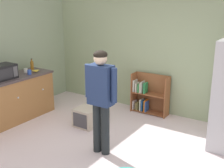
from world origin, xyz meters
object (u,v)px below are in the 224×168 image
object	(u,v)px
bookshelf	(148,96)
banana_bunch	(36,71)
white_cup	(26,71)
standing_person	(101,94)
microwave	(2,72)
kitchen_counter	(8,100)
blue_cup	(29,72)
amber_bottle	(32,65)
pet_carrier	(89,116)

from	to	relation	value
bookshelf	banana_bunch	world-z (taller)	banana_bunch
banana_bunch	white_cup	world-z (taller)	white_cup
standing_person	microwave	xyz separation A→B (m)	(-2.25, -0.08, 0.05)
kitchen_counter	banana_bunch	distance (m)	0.84
kitchen_counter	blue_cup	bearing A→B (deg)	71.67
microwave	standing_person	bearing A→B (deg)	1.94
amber_bottle	white_cup	world-z (taller)	amber_bottle
pet_carrier	white_cup	distance (m)	1.65
bookshelf	blue_cup	bearing A→B (deg)	-142.29
pet_carrier	banana_bunch	size ratio (longest dim) A/B	3.49
banana_bunch	blue_cup	bearing A→B (deg)	-80.94
kitchen_counter	blue_cup	xyz separation A→B (m)	(0.15, 0.46, 0.50)
amber_bottle	bookshelf	bearing A→B (deg)	28.38
kitchen_counter	bookshelf	world-z (taller)	kitchen_counter
pet_carrier	bookshelf	bearing A→B (deg)	61.40
microwave	blue_cup	distance (m)	0.56
amber_bottle	white_cup	bearing A→B (deg)	-68.84
banana_bunch	blue_cup	size ratio (longest dim) A/B	1.67
banana_bunch	blue_cup	distance (m)	0.23
bookshelf	banana_bunch	bearing A→B (deg)	-147.07
pet_carrier	white_cup	bearing A→B (deg)	-170.86
bookshelf	amber_bottle	bearing A→B (deg)	-151.62
pet_carrier	banana_bunch	world-z (taller)	banana_bunch
pet_carrier	microwave	size ratio (longest dim) A/B	1.15
amber_bottle	standing_person	bearing A→B (deg)	-17.92
pet_carrier	microwave	xyz separation A→B (m)	(-1.43, -0.81, 0.86)
standing_person	white_cup	distance (m)	2.32
amber_bottle	blue_cup	size ratio (longest dim) A/B	2.59
bookshelf	white_cup	xyz separation A→B (m)	(-2.12, -1.46, 0.58)
amber_bottle	kitchen_counter	bearing A→B (deg)	-81.66
microwave	blue_cup	xyz separation A→B (m)	(0.15, 0.53, -0.09)
standing_person	blue_cup	bearing A→B (deg)	167.83
kitchen_counter	microwave	size ratio (longest dim) A/B	4.06
bookshelf	standing_person	size ratio (longest dim) A/B	0.51
bookshelf	standing_person	bearing A→B (deg)	-85.60
pet_carrier	white_cup	xyz separation A→B (m)	(-1.45, -0.23, 0.77)
standing_person	banana_bunch	world-z (taller)	standing_person
blue_cup	white_cup	bearing A→B (deg)	163.21
microwave	amber_bottle	distance (m)	0.85
kitchen_counter	microwave	xyz separation A→B (m)	(0.01, -0.07, 0.59)
pet_carrier	microwave	bearing A→B (deg)	-150.41
bookshelf	blue_cup	world-z (taller)	blue_cup
standing_person	white_cup	world-z (taller)	standing_person
standing_person	white_cup	size ratio (longest dim) A/B	17.40
bookshelf	pet_carrier	size ratio (longest dim) A/B	1.54
white_cup	blue_cup	size ratio (longest dim) A/B	1.00
white_cup	microwave	bearing A→B (deg)	-88.36
pet_carrier	blue_cup	distance (m)	1.52
amber_bottle	blue_cup	world-z (taller)	amber_bottle
kitchen_counter	standing_person	distance (m)	2.32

